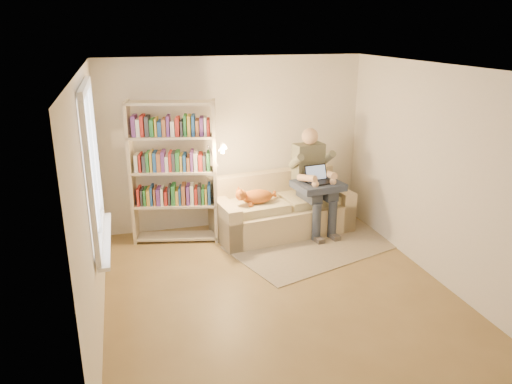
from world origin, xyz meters
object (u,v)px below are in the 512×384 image
object	(u,v)px
cat	(254,196)
bookshelf	(173,166)
sofa	(281,211)
person	(313,176)
laptop	(321,178)

from	to	relation	value
cat	bookshelf	bearing A→B (deg)	157.90
sofa	person	size ratio (longest dim) A/B	1.38
person	laptop	xyz separation A→B (m)	(0.08, -0.15, 0.01)
sofa	laptop	world-z (taller)	laptop
laptop	person	bearing A→B (deg)	109.16
sofa	person	xyz separation A→B (m)	(0.47, -0.09, 0.56)
person	laptop	size ratio (longest dim) A/B	3.99
person	bookshelf	bearing A→B (deg)	167.25
person	cat	bearing A→B (deg)	178.49
laptop	bookshelf	bearing A→B (deg)	163.53
cat	person	bearing A→B (deg)	-1.51
person	cat	xyz separation A→B (m)	(-0.94, -0.11, -0.21)
sofa	bookshelf	xyz separation A→B (m)	(-1.58, 0.07, 0.82)
laptop	bookshelf	xyz separation A→B (m)	(-2.12, 0.31, 0.25)
person	sofa	bearing A→B (deg)	160.82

